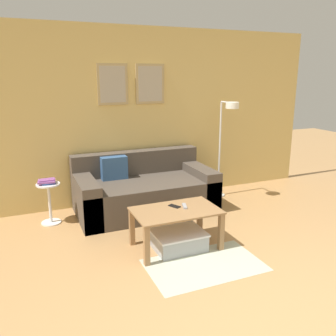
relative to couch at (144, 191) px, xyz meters
name	(u,v)px	position (x,y,z in m)	size (l,w,h in m)	color
wall_back	(146,116)	(0.23, 0.52, 1.00)	(5.60, 0.09, 2.55)	#D6B76B
area_rug	(205,265)	(0.06, -1.68, -0.28)	(1.17, 0.72, 0.01)	#B2B79E
couch	(144,191)	(0.00, 0.00, 0.00)	(1.90, 0.99, 0.80)	#4C4238
coffee_table	(176,217)	(-0.05, -1.20, 0.08)	(0.94, 0.58, 0.45)	#997047
storage_bin	(178,240)	(-0.03, -1.24, -0.18)	(0.57, 0.45, 0.20)	#9EA3A8
floor_lamp	(227,131)	(1.30, -0.04, 0.78)	(0.21, 0.50, 1.50)	silver
side_table	(49,200)	(-1.28, 0.05, 0.03)	(0.30, 0.30, 0.54)	white
book_stack	(47,181)	(-1.28, 0.05, 0.28)	(0.23, 0.20, 0.06)	#335199
remote_control	(185,206)	(0.08, -1.16, 0.17)	(0.04, 0.15, 0.02)	#99999E
cell_phone	(174,206)	(-0.02, -1.10, 0.16)	(0.07, 0.14, 0.01)	black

